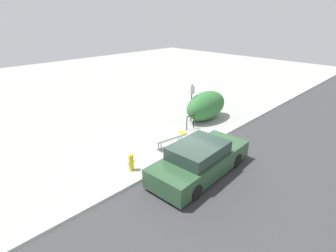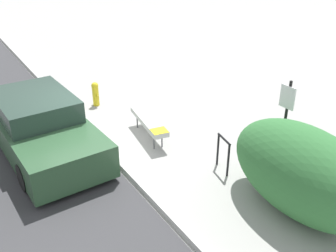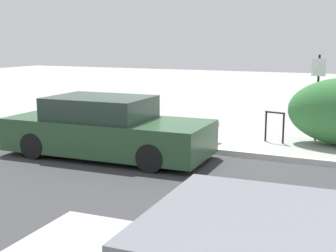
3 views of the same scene
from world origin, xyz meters
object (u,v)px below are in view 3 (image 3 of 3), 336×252
bench (186,122)px  bike_rack (275,124)px  sign_post (318,89)px  parked_car_near (106,129)px  fire_hydrant (95,119)px

bench → bike_rack: size_ratio=2.26×
sign_post → parked_car_near: size_ratio=0.48×
sign_post → fire_hydrant: bearing=-163.7°
bench → fire_hydrant: 2.76m
bench → bike_rack: 2.35m
bike_rack → fire_hydrant: bike_rack is taller
bench → sign_post: 3.61m
bench → fire_hydrant: bearing=-163.4°
bike_rack → sign_post: sign_post is taller
bench → bike_rack: bearing=24.4°
bench → parked_car_near: bearing=-100.9°
bench → fire_hydrant: fire_hydrant is taller
sign_post → bench: bearing=-157.0°
sign_post → fire_hydrant: (-5.95, -1.74, -0.98)m
fire_hydrant → parked_car_near: 2.86m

